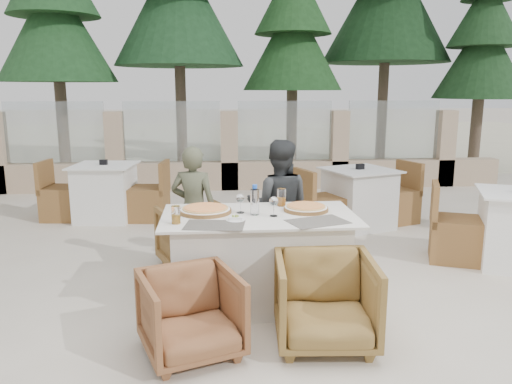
{
  "coord_description": "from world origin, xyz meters",
  "views": [
    {
      "loc": [
        -0.28,
        -4.09,
        1.8
      ],
      "look_at": [
        0.08,
        0.18,
        0.9
      ],
      "focal_mm": 35.0,
      "sensor_mm": 36.0,
      "label": 1
    }
  ],
  "objects": [
    {
      "name": "diner_right",
      "position": [
        0.35,
        0.63,
        0.66
      ],
      "size": [
        0.72,
        0.61,
        1.32
      ],
      "primitive_type": "imported",
      "rotation": [
        0.0,
        0.0,
        2.95
      ],
      "color": "#313436",
      "rests_on": "ground"
    },
    {
      "name": "placemat_near_left",
      "position": [
        -0.28,
        -0.41,
        0.77
      ],
      "size": [
        0.49,
        0.36,
        0.0
      ],
      "primitive_type": "cube",
      "rotation": [
        0.0,
        0.0,
        -0.14
      ],
      "color": "#555149",
      "rests_on": "dining_table"
    },
    {
      "name": "beer_glass_right",
      "position": [
        0.31,
        0.18,
        0.85
      ],
      "size": [
        0.1,
        0.1,
        0.16
      ],
      "primitive_type": "cylinder",
      "rotation": [
        0.0,
        0.0,
        0.31
      ],
      "color": "orange",
      "rests_on": "dining_table"
    },
    {
      "name": "dining_table",
      "position": [
        0.08,
        -0.12,
        0.39
      ],
      "size": [
        1.6,
        0.9,
        0.77
      ],
      "primitive_type": null,
      "color": "silver",
      "rests_on": "ground"
    },
    {
      "name": "pine_far_right",
      "position": [
        5.5,
        6.5,
        2.25
      ],
      "size": [
        1.98,
        1.98,
        4.5
      ],
      "primitive_type": "cone",
      "color": "#1D411F",
      "rests_on": "ground"
    },
    {
      "name": "bg_table_b",
      "position": [
        1.6,
        2.12,
        0.39
      ],
      "size": [
        1.82,
        1.34,
        0.77
      ],
      "primitive_type": null,
      "rotation": [
        0.0,
        0.0,
        0.35
      ],
      "color": "silver",
      "rests_on": "ground"
    },
    {
      "name": "pine_centre",
      "position": [
        1.5,
        7.2,
        2.5
      ],
      "size": [
        2.2,
        2.2,
        5.0
      ],
      "primitive_type": "cone",
      "color": "#204C21",
      "rests_on": "ground"
    },
    {
      "name": "pine_mid_right",
      "position": [
        3.8,
        7.8,
        3.4
      ],
      "size": [
        2.99,
        2.99,
        6.8
      ],
      "primitive_type": "cone",
      "color": "#183A1B",
      "rests_on": "ground"
    },
    {
      "name": "pine_far_left",
      "position": [
        -3.5,
        7.0,
        2.75
      ],
      "size": [
        2.42,
        2.42,
        5.5
      ],
      "primitive_type": "cone",
      "color": "#214E25",
      "rests_on": "ground"
    },
    {
      "name": "armchair_near_right",
      "position": [
        0.49,
        -0.86,
        0.32
      ],
      "size": [
        0.74,
        0.76,
        0.64
      ],
      "primitive_type": "imported",
      "rotation": [
        0.0,
        0.0,
        -0.07
      ],
      "color": "olive",
      "rests_on": "ground"
    },
    {
      "name": "beer_glass_left",
      "position": [
        -0.58,
        -0.34,
        0.84
      ],
      "size": [
        0.09,
        0.09,
        0.14
      ],
      "primitive_type": "cylinder",
      "rotation": [
        0.0,
        0.0,
        0.26
      ],
      "color": "orange",
      "rests_on": "dining_table"
    },
    {
      "name": "placemat_near_right",
      "position": [
        0.52,
        -0.38,
        0.77
      ],
      "size": [
        0.52,
        0.43,
        0.0
      ],
      "primitive_type": "cube",
      "rotation": [
        0.0,
        0.0,
        0.33
      ],
      "color": "#5F5A51",
      "rests_on": "dining_table"
    },
    {
      "name": "armchair_far_left",
      "position": [
        -0.47,
        0.78,
        0.32
      ],
      "size": [
        0.9,
        0.91,
        0.63
      ],
      "primitive_type": "imported",
      "rotation": [
        0.0,
        0.0,
        3.54
      ],
      "color": "brown",
      "rests_on": "ground"
    },
    {
      "name": "pizza_right",
      "position": [
        0.5,
        -0.01,
        0.79
      ],
      "size": [
        0.45,
        0.45,
        0.05
      ],
      "primitive_type": "cylinder",
      "rotation": [
        0.0,
        0.0,
        -0.22
      ],
      "color": "#D3511C",
      "rests_on": "dining_table"
    },
    {
      "name": "pizza_left",
      "position": [
        -0.36,
        -0.01,
        0.8
      ],
      "size": [
        0.54,
        0.54,
        0.06
      ],
      "primitive_type": "cylinder",
      "rotation": [
        0.0,
        0.0,
        0.28
      ],
      "color": "#F95C21",
      "rests_on": "dining_table"
    },
    {
      "name": "diner_left",
      "position": [
        -0.49,
        0.72,
        0.63
      ],
      "size": [
        0.52,
        0.41,
        1.25
      ],
      "primitive_type": "imported",
      "rotation": [
        0.0,
        0.0,
        2.88
      ],
      "color": "#52553E",
      "rests_on": "ground"
    },
    {
      "name": "water_bottle",
      "position": [
        0.05,
        -0.11,
        0.9
      ],
      "size": [
        0.1,
        0.1,
        0.25
      ],
      "primitive_type": "cylinder",
      "rotation": [
        0.0,
        0.0,
        0.38
      ],
      "color": "#A3C3D6",
      "rests_on": "dining_table"
    },
    {
      "name": "bg_table_a",
      "position": [
        -1.78,
        2.8,
        0.39
      ],
      "size": [
        1.72,
        0.99,
        0.77
      ],
      "primitive_type": null,
      "rotation": [
        0.0,
        0.0,
        -0.11
      ],
      "color": "white",
      "rests_on": "ground"
    },
    {
      "name": "sand_patch",
      "position": [
        0.0,
        14.0,
        0.01
      ],
      "size": [
        30.0,
        16.0,
        0.01
      ],
      "primitive_type": "cube",
      "color": "beige",
      "rests_on": "ground"
    },
    {
      "name": "wine_glass_near",
      "position": [
        0.2,
        -0.18,
        0.86
      ],
      "size": [
        0.08,
        0.08,
        0.18
      ],
      "primitive_type": null,
      "rotation": [
        0.0,
        0.0,
        0.01
      ],
      "color": "white",
      "rests_on": "dining_table"
    },
    {
      "name": "olive_dish",
      "position": [
        -0.12,
        -0.29,
        0.79
      ],
      "size": [
        0.13,
        0.13,
        0.04
      ],
      "primitive_type": null,
      "rotation": [
        0.0,
        0.0,
        0.17
      ],
      "color": "white",
      "rests_on": "dining_table"
    },
    {
      "name": "armchair_far_right",
      "position": [
        0.35,
        0.61,
        0.28
      ],
      "size": [
        0.76,
        0.77,
        0.56
      ],
      "primitive_type": "imported",
      "rotation": [
        0.0,
        0.0,
        2.81
      ],
      "color": "brown",
      "rests_on": "ground"
    },
    {
      "name": "pine_mid_left",
      "position": [
        -1.0,
        7.5,
        3.25
      ],
      "size": [
        2.86,
        2.86,
        6.5
      ],
      "primitive_type": "cone",
      "color": "#1E4825",
      "rests_on": "ground"
    },
    {
      "name": "armchair_near_left",
      "position": [
        -0.45,
        -0.93,
        0.29
      ],
      "size": [
        0.8,
        0.81,
        0.58
      ],
      "primitive_type": "imported",
      "rotation": [
        0.0,
        0.0,
        0.34
      ],
      "color": "brown",
      "rests_on": "ground"
    },
    {
      "name": "ground",
      "position": [
        0.0,
        0.0,
        0.0
      ],
      "size": [
        80.0,
        80.0,
        0.0
      ],
      "primitive_type": "plane",
      "color": "beige",
      "rests_on": "ground"
    },
    {
      "name": "perimeter_wall_far",
      "position": [
        0.0,
        4.8,
        0.8
      ],
      "size": [
        10.0,
        0.34,
        1.6
      ],
      "primitive_type": null,
      "color": "tan",
      "rests_on": "ground"
    },
    {
      "name": "wine_glass_centre",
      "position": [
        -0.07,
        -0.04,
        0.86
      ],
      "size": [
        0.09,
        0.09,
        0.18
      ],
      "primitive_type": null,
      "rotation": [
        0.0,
        0.0,
        -0.16
      ],
      "color": "white",
      "rests_on": "dining_table"
    }
  ]
}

